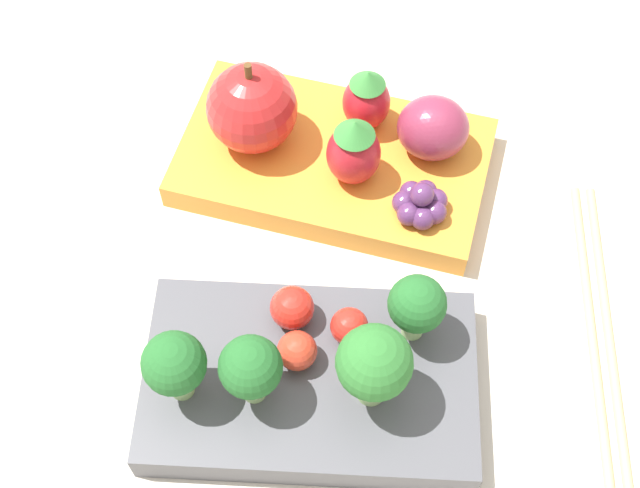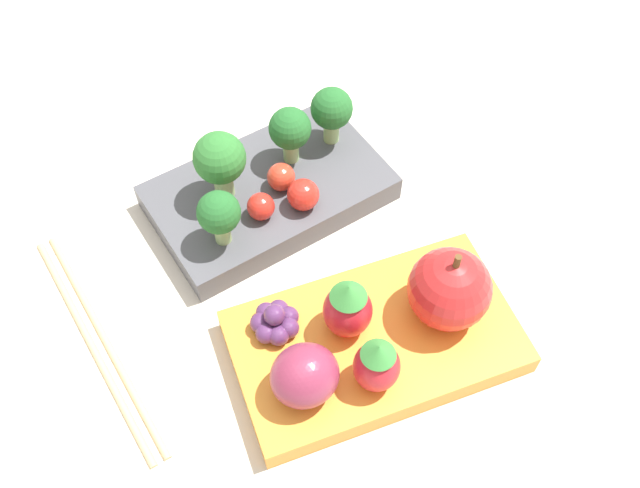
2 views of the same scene
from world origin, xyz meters
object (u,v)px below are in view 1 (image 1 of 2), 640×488
(strawberry_0, at_px, (354,151))
(grape_cluster, at_px, (421,203))
(broccoli_floret_3, at_px, (417,306))
(cherry_tomato_2, at_px, (292,308))
(bento_box_fruit, at_px, (333,162))
(broccoli_floret_1, at_px, (374,364))
(cherry_tomato_1, at_px, (349,326))
(broccoli_floret_0, at_px, (174,365))
(bento_box_savoury, at_px, (305,381))
(broccoli_floret_2, at_px, (251,369))
(strawberry_1, at_px, (367,99))
(apple, at_px, (252,108))
(plum, at_px, (433,128))
(cherry_tomato_0, at_px, (297,351))
(chopsticks_pair, at_px, (601,332))

(strawberry_0, relative_size, grape_cluster, 1.50)
(broccoli_floret_3, height_order, cherry_tomato_2, broccoli_floret_3)
(bento_box_fruit, height_order, broccoli_floret_1, broccoli_floret_1)
(cherry_tomato_1, bearing_deg, broccoli_floret_0, 28.38)
(bento_box_savoury, distance_m, broccoli_floret_2, 0.05)
(strawberry_1, bearing_deg, cherry_tomato_1, 93.50)
(apple, bearing_deg, plum, -176.14)
(broccoli_floret_2, xyz_separation_m, apple, (0.03, -0.18, -0.01))
(cherry_tomato_0, height_order, chopsticks_pair, cherry_tomato_0)
(bento_box_savoury, bearing_deg, bento_box_fruit, -87.83)
(bento_box_fruit, bearing_deg, strawberry_0, 133.63)
(cherry_tomato_0, height_order, strawberry_1, strawberry_1)
(broccoli_floret_0, relative_size, apple, 0.77)
(broccoli_floret_3, relative_size, cherry_tomato_2, 1.96)
(bento_box_savoury, bearing_deg, plum, -108.21)
(broccoli_floret_1, bearing_deg, grape_cluster, -97.22)
(apple, bearing_deg, cherry_tomato_1, 120.60)
(broccoli_floret_0, bearing_deg, strawberry_1, -110.38)
(broccoli_floret_3, height_order, apple, apple)
(cherry_tomato_0, xyz_separation_m, cherry_tomato_2, (0.01, -0.03, 0.00))
(cherry_tomato_2, distance_m, strawberry_1, 0.15)
(bento_box_savoury, bearing_deg, chopsticks_pair, -160.30)
(apple, height_order, chopsticks_pair, apple)
(broccoli_floret_1, distance_m, cherry_tomato_2, 0.07)
(strawberry_1, distance_m, chopsticks_pair, 0.20)
(bento_box_fruit, distance_m, strawberry_0, 0.04)
(bento_box_fruit, distance_m, chopsticks_pair, 0.20)
(bento_box_fruit, relative_size, broccoli_floret_0, 4.02)
(bento_box_savoury, relative_size, cherry_tomato_1, 9.03)
(broccoli_floret_1, distance_m, chopsticks_pair, 0.16)
(broccoli_floret_3, height_order, strawberry_1, broccoli_floret_3)
(bento_box_fruit, relative_size, cherry_tomato_1, 9.74)
(broccoli_floret_2, bearing_deg, strawberry_0, -102.25)
(cherry_tomato_0, height_order, grape_cluster, same)
(bento_box_fruit, bearing_deg, cherry_tomato_1, 101.81)
(cherry_tomato_2, bearing_deg, strawberry_0, -100.87)
(plum, bearing_deg, broccoli_floret_2, 66.35)
(bento_box_savoury, xyz_separation_m, apple, (0.06, -0.16, 0.04))
(broccoli_floret_0, xyz_separation_m, cherry_tomato_0, (-0.06, -0.03, -0.02))
(cherry_tomato_0, relative_size, strawberry_0, 0.43)
(broccoli_floret_2, xyz_separation_m, strawberry_1, (-0.04, -0.20, -0.01))
(bento_box_fruit, xyz_separation_m, cherry_tomato_1, (-0.03, 0.13, 0.02))
(broccoli_floret_3, xyz_separation_m, apple, (0.12, -0.13, -0.01))
(broccoli_floret_3, bearing_deg, chopsticks_pair, -166.89)
(plum, bearing_deg, grape_cluster, 87.36)
(bento_box_savoury, bearing_deg, broccoli_floret_3, -148.71)
(broccoli_floret_1, distance_m, broccoli_floret_2, 0.06)
(cherry_tomato_2, distance_m, plum, 0.15)
(broccoli_floret_1, relative_size, grape_cluster, 1.77)
(cherry_tomato_0, bearing_deg, broccoli_floret_2, 49.18)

